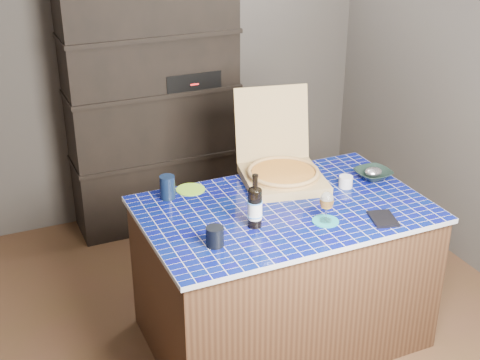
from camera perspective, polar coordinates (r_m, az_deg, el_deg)
name	(u,v)px	position (r m, az deg, el deg)	size (l,w,h in m)	color
room	(238,134)	(3.40, -0.18, 3.92)	(3.50, 3.50, 3.50)	#513122
shelving_unit	(153,108)	(4.87, -7.40, 6.09)	(1.20, 0.41, 1.80)	black
kitchen_island	(283,273)	(3.78, 3.65, -7.93)	(1.53, 0.98, 0.83)	#4A2F1D
pizza_box	(282,170)	(3.83, 3.59, 0.84)	(0.54, 0.62, 0.49)	#92764B
mead_bottle	(255,206)	(3.33, 1.28, -2.25)	(0.08, 0.08, 0.29)	black
teal_trivet	(325,221)	(3.45, 7.31, -3.51)	(0.14, 0.14, 0.01)	teal
wine_glass	(327,201)	(3.40, 7.41, -1.83)	(0.07, 0.07, 0.16)	white
tumbler	(215,236)	(3.20, -2.16, -4.84)	(0.09, 0.09, 0.10)	black
dvd_case	(383,219)	(3.51, 12.11, -3.25)	(0.12, 0.17, 0.01)	black
bowl	(373,174)	(3.96, 11.29, 0.49)	(0.20, 0.20, 0.05)	black
foil_contents	(373,172)	(3.95, 11.31, 0.69)	(0.11, 0.09, 0.05)	silver
white_jar	(346,182)	(3.82, 9.01, -0.14)	(0.08, 0.08, 0.07)	silver
navy_cup	(167,187)	(3.65, -6.21, -0.62)	(0.08, 0.08, 0.13)	black
green_trivet	(191,189)	(3.76, -4.24, -0.81)	(0.16, 0.16, 0.01)	#82C52A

